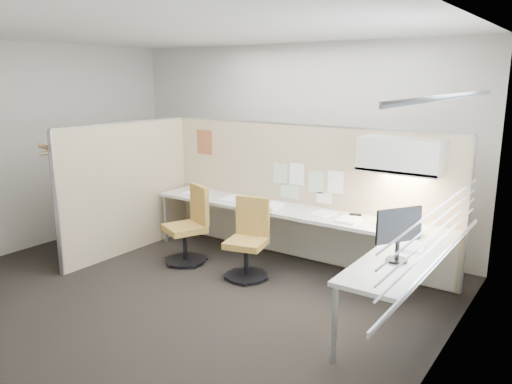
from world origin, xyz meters
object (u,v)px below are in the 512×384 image
Objects in this scene: desk at (309,226)px; monitor at (398,231)px; chair_right at (248,241)px; phone at (410,230)px; chair_left at (190,227)px.

desk is 1.67m from monitor.
phone is at bearing 0.64° from chair_right.
monitor is 0.89m from phone.
chair_left reaches higher than desk.
phone is (1.21, -0.02, 0.18)m from desk.
desk is 0.74m from chair_right.
chair_left is 4.28× the size of phone.
phone is (2.67, 0.48, 0.32)m from chair_left.
desk is 1.23m from phone.
monitor reaches higher than desk.
monitor is 2.13× the size of phone.
phone is at bearing 43.38° from monitor.
desk is at bearing 42.36° from chair_left.
chair_left is (-1.46, -0.50, -0.14)m from desk.
chair_right is 1.91× the size of monitor.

